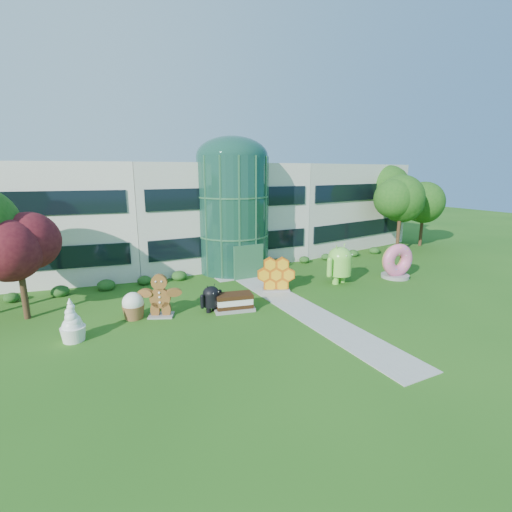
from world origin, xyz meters
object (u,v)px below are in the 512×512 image
android_black (211,297)px  gingerbread (160,295)px  android_green (340,262)px  donut (396,261)px

android_black → gingerbread: size_ratio=0.67×
android_green → gingerbread: size_ratio=1.17×
gingerbread → android_green: bearing=25.8°
android_green → android_black: android_green is taller
android_black → gingerbread: 3.10m
android_black → donut: (16.19, 0.18, 0.48)m
android_green → donut: 5.21m
android_green → gingerbread: (-14.08, -0.47, -0.36)m
android_black → gingerbread: (-3.00, 0.67, 0.37)m
android_black → donut: bearing=-17.3°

